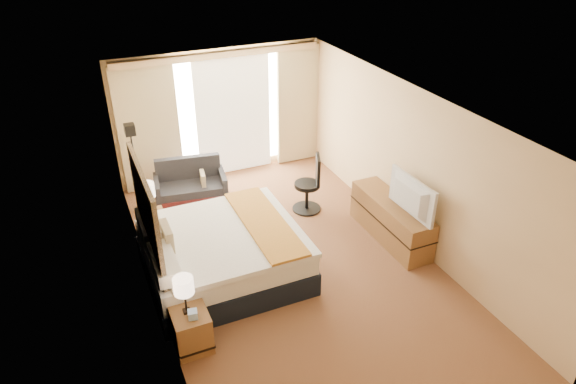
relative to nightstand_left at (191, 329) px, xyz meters
name	(u,v)px	position (x,y,z in m)	size (l,w,h in m)	color
floor	(291,264)	(1.87, 1.05, -0.28)	(4.20, 7.00, 0.02)	#4F2316
ceiling	(292,108)	(1.87, 1.05, 2.33)	(4.20, 7.00, 0.02)	white
wall_back	(220,114)	(1.87, 4.55, 1.02)	(4.20, 0.02, 2.60)	#DFBA88
wall_front	(447,365)	(1.87, -2.45, 1.02)	(4.20, 0.02, 2.60)	#DFBA88
wall_left	(147,225)	(-0.23, 1.05, 1.02)	(0.02, 7.00, 2.60)	#DFBA88
wall_right	(411,167)	(3.97, 1.05, 1.02)	(0.02, 7.00, 2.60)	#DFBA88
headboard	(147,218)	(-0.19, 1.25, 1.01)	(0.06, 1.85, 1.50)	black
nightstand_left	(191,329)	(0.00, 0.00, 0.00)	(0.45, 0.52, 0.55)	brown
nightstand_right	(153,229)	(0.00, 2.50, 0.00)	(0.45, 0.52, 0.55)	brown
media_dresser	(391,220)	(3.70, 1.05, 0.07)	(0.50, 1.80, 0.70)	brown
window	(233,111)	(2.12, 4.52, 1.04)	(2.30, 0.02, 2.30)	white
curtains	(222,110)	(1.87, 4.44, 1.13)	(4.12, 0.19, 2.56)	beige
bed	(223,254)	(0.81, 1.22, 0.13)	(2.27, 2.07, 1.10)	black
loveseat	(191,188)	(0.93, 3.61, 0.00)	(1.41, 0.89, 0.82)	#511718
floor_lamp	(134,154)	(-0.03, 3.35, 1.02)	(0.23, 0.23, 1.83)	black
desk_chair	(310,186)	(2.86, 2.42, 0.21)	(0.55, 0.54, 1.09)	black
lamp_left	(184,286)	(-0.02, 0.03, 0.69)	(0.25, 0.25, 0.53)	black
lamp_right	(146,191)	(-0.01, 2.53, 0.72)	(0.27, 0.27, 0.57)	black
tissue_box	(193,314)	(0.02, -0.10, 0.33)	(0.12, 0.12, 0.11)	#93B6E4
telephone	(152,213)	(0.02, 2.52, 0.31)	(0.19, 0.15, 0.07)	black
television	(406,197)	(3.65, 0.67, 0.74)	(1.08, 0.14, 0.62)	black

